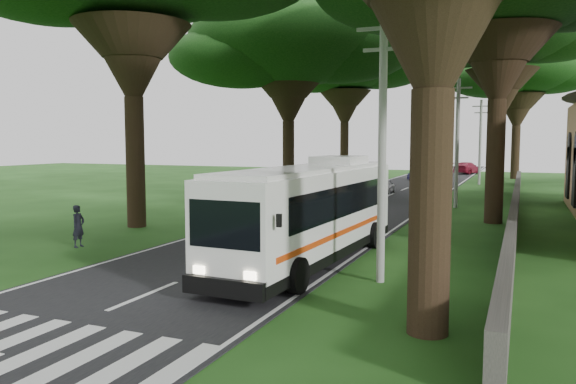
% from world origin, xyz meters
% --- Properties ---
extents(ground, '(140.00, 140.00, 0.00)m').
position_xyz_m(ground, '(0.00, 0.00, 0.00)').
color(ground, '#194012').
rests_on(ground, ground).
extents(road, '(8.00, 120.00, 0.04)m').
position_xyz_m(road, '(0.00, 25.00, 0.01)').
color(road, black).
rests_on(road, ground).
extents(crosswalk, '(8.00, 3.00, 0.01)m').
position_xyz_m(crosswalk, '(0.00, -2.00, 0.00)').
color(crosswalk, silver).
rests_on(crosswalk, ground).
extents(property_wall, '(0.35, 50.00, 1.20)m').
position_xyz_m(property_wall, '(9.00, 24.00, 0.60)').
color(property_wall, '#383533').
rests_on(property_wall, ground).
extents(pole_near, '(1.60, 0.24, 8.00)m').
position_xyz_m(pole_near, '(5.50, 6.00, 4.18)').
color(pole_near, gray).
rests_on(pole_near, ground).
extents(pole_mid, '(1.60, 0.24, 8.00)m').
position_xyz_m(pole_mid, '(5.50, 26.00, 4.18)').
color(pole_mid, gray).
rests_on(pole_mid, ground).
extents(pole_far, '(1.60, 0.24, 8.00)m').
position_xyz_m(pole_far, '(5.50, 46.00, 4.18)').
color(pole_far, gray).
rests_on(pole_far, ground).
extents(tree_l_midb, '(15.39, 15.39, 14.83)m').
position_xyz_m(tree_l_midb, '(-7.50, 30.00, 11.47)').
color(tree_l_midb, black).
rests_on(tree_l_midb, ground).
extents(tree_l_far, '(14.42, 14.42, 15.57)m').
position_xyz_m(tree_l_far, '(-8.50, 48.00, 12.37)').
color(tree_l_far, black).
rests_on(tree_l_far, ground).
extents(tree_r_midb, '(14.44, 14.44, 16.28)m').
position_xyz_m(tree_r_midb, '(7.50, 38.00, 13.06)').
color(tree_r_midb, black).
rests_on(tree_r_midb, ground).
extents(tree_r_far, '(13.26, 13.26, 14.67)m').
position_xyz_m(tree_r_far, '(8.50, 56.00, 11.68)').
color(tree_r_far, black).
rests_on(tree_r_far, ground).
extents(coach_bus, '(3.00, 11.34, 3.32)m').
position_xyz_m(coach_bus, '(2.70, 7.65, 1.79)').
color(coach_bus, white).
rests_on(coach_bus, ground).
extents(distant_car_a, '(1.48, 3.49, 1.18)m').
position_xyz_m(distant_car_a, '(-0.80, 33.55, 0.62)').
color(distant_car_a, '#AEADB2').
rests_on(distant_car_a, road).
extents(distant_car_b, '(1.80, 3.77, 1.19)m').
position_xyz_m(distant_car_b, '(-0.80, 49.51, 0.63)').
color(distant_car_b, '#25224F').
rests_on(distant_car_b, road).
extents(distant_car_c, '(3.37, 5.40, 1.46)m').
position_xyz_m(distant_car_c, '(2.85, 63.37, 0.76)').
color(distant_car_c, maroon).
rests_on(distant_car_c, road).
extents(pedestrian, '(0.43, 0.63, 1.67)m').
position_xyz_m(pedestrian, '(-6.77, 6.80, 0.83)').
color(pedestrian, black).
rests_on(pedestrian, ground).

